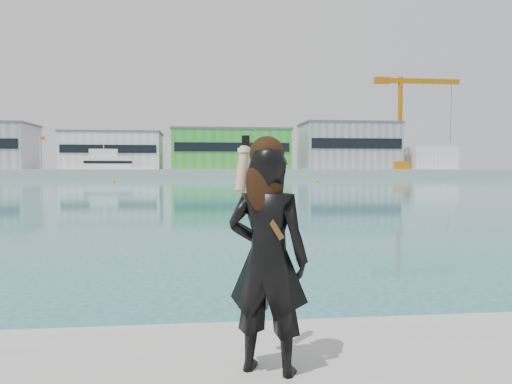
{
  "coord_description": "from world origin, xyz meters",
  "views": [
    {
      "loc": [
        -0.49,
        -3.58,
        2.23
      ],
      "look_at": [
        -0.01,
        0.53,
        2.03
      ],
      "focal_mm": 35.0,
      "sensor_mm": 36.0,
      "label": 1
    }
  ],
  "objects_px": {
    "buoy_far": "(114,182)",
    "woman": "(267,252)",
    "dock_crane": "(404,119)",
    "buoy_near": "(317,182)",
    "motor_yacht": "(111,167)"
  },
  "relations": [
    {
      "from": "buoy_far",
      "to": "woman",
      "type": "xyz_separation_m",
      "value": [
        14.36,
        -81.11,
        1.65
      ]
    },
    {
      "from": "dock_crane",
      "to": "woman",
      "type": "distance_m",
      "value": 133.93
    },
    {
      "from": "buoy_near",
      "to": "buoy_far",
      "type": "xyz_separation_m",
      "value": [
        -33.71,
        2.86,
        0.0
      ]
    },
    {
      "from": "woman",
      "to": "buoy_far",
      "type": "bearing_deg",
      "value": -55.99
    },
    {
      "from": "woman",
      "to": "motor_yacht",
      "type": "bearing_deg",
      "value": -55.91
    },
    {
      "from": "motor_yacht",
      "to": "dock_crane",
      "type": "bearing_deg",
      "value": -1.26
    },
    {
      "from": "buoy_near",
      "to": "buoy_far",
      "type": "relative_size",
      "value": 1.0
    },
    {
      "from": "buoy_far",
      "to": "woman",
      "type": "relative_size",
      "value": 0.3
    },
    {
      "from": "dock_crane",
      "to": "woman",
      "type": "height_order",
      "value": "dock_crane"
    },
    {
      "from": "buoy_near",
      "to": "motor_yacht",
      "type": "bearing_deg",
      "value": 137.01
    },
    {
      "from": "motor_yacht",
      "to": "buoy_far",
      "type": "bearing_deg",
      "value": -86.16
    },
    {
      "from": "dock_crane",
      "to": "buoy_far",
      "type": "height_order",
      "value": "dock_crane"
    },
    {
      "from": "dock_crane",
      "to": "woman",
      "type": "relative_size",
      "value": 14.34
    },
    {
      "from": "buoy_near",
      "to": "woman",
      "type": "bearing_deg",
      "value": -103.89
    },
    {
      "from": "buoy_far",
      "to": "woman",
      "type": "bearing_deg",
      "value": -79.96
    }
  ]
}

